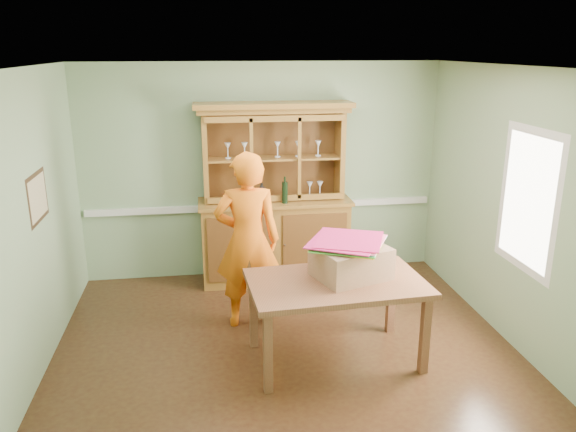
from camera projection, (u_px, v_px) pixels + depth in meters
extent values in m
plane|color=#442D16|center=(285.00, 346.00, 5.59)|extent=(4.50, 4.50, 0.00)
plane|color=white|center=(285.00, 67.00, 4.81)|extent=(4.50, 4.50, 0.00)
plane|color=gray|center=(262.00, 172.00, 7.09)|extent=(4.50, 0.00, 4.50)
plane|color=gray|center=(29.00, 228.00, 4.88)|extent=(0.00, 4.00, 4.00)
plane|color=gray|center=(511.00, 207.00, 5.52)|extent=(0.00, 4.00, 4.00)
plane|color=gray|center=(334.00, 315.00, 3.31)|extent=(4.50, 0.00, 4.50)
cube|color=silver|center=(263.00, 206.00, 7.20)|extent=(4.41, 0.05, 0.08)
cube|color=#372516|center=(38.00, 197.00, 5.11)|extent=(0.03, 0.60, 0.46)
cube|color=#C0B18C|center=(39.00, 197.00, 5.11)|extent=(0.01, 0.52, 0.38)
cube|color=silver|center=(528.00, 200.00, 5.19)|extent=(0.03, 0.96, 1.36)
cube|color=white|center=(527.00, 200.00, 5.19)|extent=(0.01, 0.80, 1.20)
cube|color=brown|center=(275.00, 241.00, 7.09)|extent=(1.82, 0.56, 1.01)
cube|color=brown|center=(275.00, 201.00, 6.93)|extent=(1.88, 0.62, 0.04)
cube|color=brown|center=(272.00, 153.00, 7.03)|extent=(1.72, 0.04, 1.06)
cube|color=brown|center=(205.00, 158.00, 6.74)|extent=(0.06, 0.38, 1.06)
cube|color=brown|center=(339.00, 154.00, 6.98)|extent=(0.06, 0.38, 1.06)
cube|color=brown|center=(273.00, 110.00, 6.70)|extent=(1.82, 0.44, 0.06)
cube|color=brown|center=(273.00, 105.00, 6.66)|extent=(1.90, 0.48, 0.06)
cube|color=brown|center=(274.00, 158.00, 6.87)|extent=(1.60, 0.33, 0.03)
imported|color=#B2B2B7|center=(262.00, 191.00, 6.97)|extent=(0.18, 0.18, 0.19)
imported|color=gold|center=(237.00, 197.00, 6.94)|extent=(0.22, 0.22, 0.05)
cylinder|color=black|center=(285.00, 190.00, 6.74)|extent=(0.07, 0.07, 0.32)
cube|color=brown|center=(337.00, 283.00, 5.16)|extent=(1.67, 1.07, 0.05)
cube|color=brown|center=(268.00, 353.00, 4.76)|extent=(0.08, 0.08, 0.75)
cube|color=brown|center=(253.00, 312.00, 5.50)|extent=(0.08, 0.08, 0.75)
cube|color=brown|center=(425.00, 335.00, 5.05)|extent=(0.08, 0.08, 0.75)
cube|color=brown|center=(391.00, 298.00, 5.79)|extent=(0.08, 0.08, 0.75)
cube|color=#9A6F4F|center=(351.00, 262.00, 5.20)|extent=(0.77, 0.69, 0.30)
cube|color=yellow|center=(347.00, 245.00, 5.20)|extent=(0.80, 0.80, 0.01)
cube|color=green|center=(347.00, 244.00, 5.19)|extent=(0.80, 0.80, 0.01)
cube|color=#2EDDD0|center=(347.00, 243.00, 5.19)|extent=(0.80, 0.80, 0.01)
cube|color=pink|center=(347.00, 242.00, 5.19)|extent=(0.80, 0.80, 0.01)
cube|color=#D8216A|center=(347.00, 241.00, 5.19)|extent=(0.80, 0.80, 0.01)
cube|color=#D01F60|center=(347.00, 240.00, 5.18)|extent=(0.80, 0.80, 0.01)
imported|color=orange|center=(248.00, 241.00, 5.80)|extent=(0.70, 0.48, 1.88)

